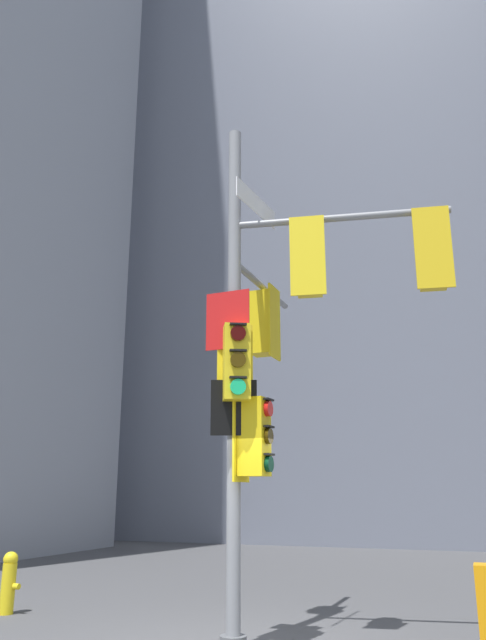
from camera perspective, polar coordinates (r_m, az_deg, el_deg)
building_mid_block at (r=34.90m, az=9.69°, el=8.33°), size 17.97×17.97×31.61m
signal_pole_assembly at (r=8.58m, az=3.53°, el=-1.28°), size 3.29×2.95×7.06m
fire_hydrant at (r=11.28m, az=-20.65°, el=-21.46°), size 0.33×0.23×0.92m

